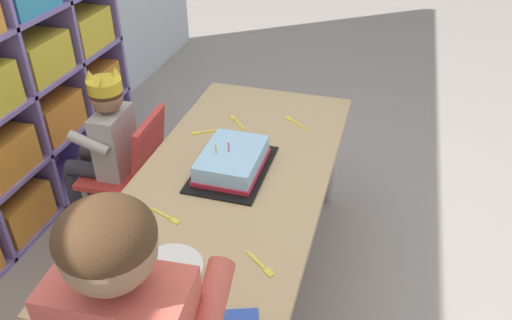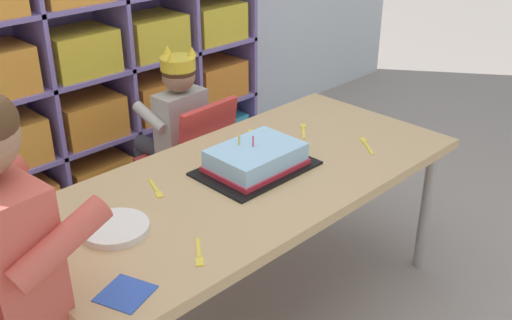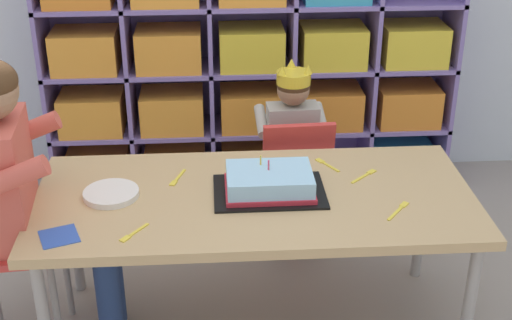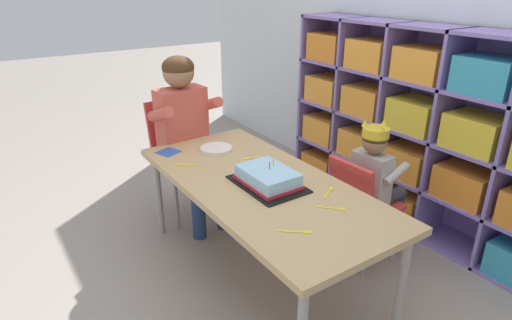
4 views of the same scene
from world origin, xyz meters
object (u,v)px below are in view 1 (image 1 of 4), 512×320
classroom_chair_blue (133,168)px  fork_by_napkin (295,122)px  birthday_cake_on_tray (232,162)px  fork_at_table_front_edge (205,132)px  activity_table (231,187)px  paper_plate_stack (171,269)px  child_with_crown (105,138)px  fork_scattered_mid_table (261,265)px  fork_beside_plate_stack (236,121)px  fork_near_cake_tray (167,217)px

classroom_chair_blue → fork_by_napkin: bearing=109.0°
birthday_cake_on_tray → fork_at_table_front_edge: bearing=40.9°
activity_table → paper_plate_stack: 0.49m
activity_table → birthday_cake_on_tray: (0.05, 0.01, 0.08)m
child_with_crown → paper_plate_stack: (-0.68, -0.61, 0.06)m
paper_plate_stack → fork_by_napkin: 0.96m
classroom_chair_blue → birthday_cake_on_tray: (-0.15, -0.51, 0.22)m
fork_scattered_mid_table → fork_at_table_front_edge: 0.79m
activity_table → fork_by_napkin: fork_by_napkin is taller
classroom_chair_blue → paper_plate_stack: bearing=33.7°
fork_by_napkin → fork_at_table_front_edge: 0.39m
child_with_crown → fork_scattered_mid_table: child_with_crown is taller
fork_by_napkin → fork_beside_plate_stack: bearing=-127.1°
birthday_cake_on_tray → fork_beside_plate_stack: size_ratio=3.44×
birthday_cake_on_tray → fork_by_napkin: size_ratio=3.22×
paper_plate_stack → fork_beside_plate_stack: (0.88, 0.09, -0.01)m
child_with_crown → paper_plate_stack: child_with_crown is taller
birthday_cake_on_tray → fork_scattered_mid_table: size_ratio=3.54×
fork_near_cake_tray → fork_scattered_mid_table: size_ratio=1.15×
classroom_chair_blue → birthday_cake_on_tray: 0.58m
fork_at_table_front_edge → classroom_chair_blue: bearing=162.8°
classroom_chair_blue → fork_beside_plate_stack: (0.20, -0.42, 0.19)m
activity_table → fork_near_cake_tray: 0.30m
paper_plate_stack → fork_at_table_front_edge: (0.76, 0.19, -0.01)m
birthday_cake_on_tray → classroom_chair_blue: bearing=74.0°
classroom_chair_blue → paper_plate_stack: 0.87m
paper_plate_stack → fork_by_napkin: paper_plate_stack is taller
classroom_chair_blue → birthday_cake_on_tray: bearing=71.2°
fork_beside_plate_stack → fork_by_napkin: bearing=61.5°
child_with_crown → fork_near_cake_tray: size_ratio=6.74×
fork_beside_plate_stack → fork_at_table_front_edge: bearing=-80.8°
child_with_crown → birthday_cake_on_tray: size_ratio=2.18×
classroom_chair_blue → child_with_crown: size_ratio=0.77×
fork_by_napkin → fork_beside_plate_stack: (-0.06, 0.24, 0.00)m
fork_by_napkin → paper_plate_stack: bearing=-60.6°
activity_table → fork_by_napkin: bearing=-16.4°
child_with_crown → fork_scattered_mid_table: (-0.58, -0.86, 0.05)m
birthday_cake_on_tray → fork_at_table_front_edge: size_ratio=3.29×
fork_at_table_front_edge → paper_plate_stack: bearing=-107.2°
fork_near_cake_tray → birthday_cake_on_tray: bearing=-90.4°
activity_table → paper_plate_stack: size_ratio=7.94×
fork_at_table_front_edge → fork_by_napkin: bearing=-2.5°
fork_near_cake_tray → fork_scattered_mid_table: 0.38m
fork_by_napkin → fork_beside_plate_stack: 0.25m
fork_beside_plate_stack → classroom_chair_blue: bearing=-106.6°
child_with_crown → fork_near_cake_tray: 0.68m
fork_scattered_mid_table → fork_at_table_front_edge: same height
paper_plate_stack → fork_near_cake_tray: size_ratio=1.53×
fork_scattered_mid_table → fork_by_napkin: bearing=-47.0°
fork_near_cake_tray → fork_beside_plate_stack: 0.67m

